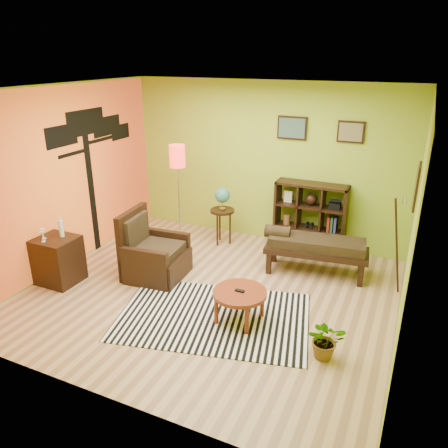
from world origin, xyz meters
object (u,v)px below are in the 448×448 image
at_px(globe_table, 222,202).
at_px(side_cabinet, 58,260).
at_px(floor_lamp, 178,166).
at_px(armchair, 153,257).
at_px(cube_shelf, 311,218).
at_px(bench, 314,246).
at_px(potted_plant, 326,343).
at_px(coffee_table, 240,295).

bearing_deg(globe_table, side_cabinet, -125.33).
bearing_deg(floor_lamp, armchair, -82.57).
height_order(cube_shelf, bench, cube_shelf).
height_order(side_cabinet, globe_table, globe_table).
bearing_deg(armchair, floor_lamp, 97.43).
distance_m(floor_lamp, globe_table, 1.02).
distance_m(side_cabinet, potted_plant, 4.01).
xyz_separation_m(armchair, floor_lamp, (-0.14, 1.09, 1.16)).
height_order(coffee_table, side_cabinet, side_cabinet).
xyz_separation_m(side_cabinet, globe_table, (1.63, 2.29, 0.43)).
bearing_deg(floor_lamp, side_cabinet, -119.22).
height_order(floor_lamp, bench, floor_lamp).
xyz_separation_m(coffee_table, cube_shelf, (0.27, 2.48, 0.24)).
bearing_deg(globe_table, armchair, -106.50).
height_order(armchair, bench, armchair).
relative_size(globe_table, bench, 0.65).
distance_m(side_cabinet, floor_lamp, 2.38).
relative_size(floor_lamp, bench, 1.13).
relative_size(coffee_table, floor_lamp, 0.38).
xyz_separation_m(globe_table, potted_plant, (2.38, -2.40, -0.61)).
distance_m(armchair, globe_table, 1.68).
height_order(coffee_table, armchair, armchair).
distance_m(side_cabinet, bench, 3.84).
height_order(floor_lamp, cube_shelf, floor_lamp).
relative_size(armchair, floor_lamp, 0.57).
bearing_deg(bench, coffee_table, -107.35).
distance_m(coffee_table, cube_shelf, 2.51).
bearing_deg(floor_lamp, bench, 0.14).
height_order(side_cabinet, floor_lamp, floor_lamp).
height_order(floor_lamp, globe_table, floor_lamp).
bearing_deg(globe_table, bench, -14.59).
xyz_separation_m(floor_lamp, potted_plant, (2.98, -1.94, -1.29)).
xyz_separation_m(floor_lamp, globe_table, (0.60, 0.46, -0.68)).
xyz_separation_m(armchair, cube_shelf, (1.95, 1.90, 0.29)).
height_order(coffee_table, cube_shelf, cube_shelf).
height_order(globe_table, potted_plant, globe_table).
height_order(armchair, globe_table, globe_table).
distance_m(cube_shelf, bench, 0.86).
relative_size(side_cabinet, potted_plant, 2.20).
bearing_deg(coffee_table, globe_table, 119.84).
height_order(side_cabinet, cube_shelf, cube_shelf).
relative_size(floor_lamp, potted_plant, 3.93).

